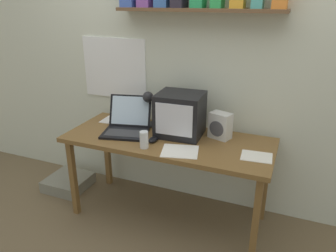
% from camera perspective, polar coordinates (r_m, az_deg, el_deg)
% --- Properties ---
extents(ground_plane, '(12.00, 12.00, 0.00)m').
position_cam_1_polar(ground_plane, '(2.87, 0.00, -15.25)').
color(ground_plane, brown).
extents(back_wall, '(5.60, 0.24, 2.60)m').
position_cam_1_polar(back_wall, '(2.71, 3.29, 12.87)').
color(back_wall, silver).
rests_on(back_wall, ground_plane).
extents(corner_desk, '(1.59, 0.64, 0.71)m').
position_cam_1_polar(corner_desk, '(2.54, 0.00, -3.46)').
color(corner_desk, brown).
rests_on(corner_desk, ground_plane).
extents(crt_monitor, '(0.36, 0.33, 0.33)m').
position_cam_1_polar(crt_monitor, '(2.52, 2.13, 2.02)').
color(crt_monitor, black).
rests_on(crt_monitor, corner_desk).
extents(laptop, '(0.42, 0.43, 0.26)m').
position_cam_1_polar(laptop, '(2.64, -7.10, 0.51)').
color(laptop, black).
rests_on(laptop, corner_desk).
extents(desk_lamp, '(0.12, 0.16, 0.30)m').
position_cam_1_polar(desk_lamp, '(2.67, -3.22, 3.79)').
color(desk_lamp, '#232326').
rests_on(desk_lamp, corner_desk).
extents(juice_glass, '(0.06, 0.06, 0.12)m').
position_cam_1_polar(juice_glass, '(2.34, -4.19, -2.54)').
color(juice_glass, white).
rests_on(juice_glass, corner_desk).
extents(space_heater, '(0.18, 0.15, 0.20)m').
position_cam_1_polar(space_heater, '(2.51, 9.09, 0.06)').
color(space_heater, silver).
rests_on(space_heater, corner_desk).
extents(computer_mouse, '(0.06, 0.11, 0.03)m').
position_cam_1_polar(computer_mouse, '(2.45, -2.63, -2.38)').
color(computer_mouse, black).
rests_on(computer_mouse, corner_desk).
extents(open_notebook, '(0.30, 0.27, 0.00)m').
position_cam_1_polar(open_notebook, '(2.30, 2.10, -4.41)').
color(open_notebook, white).
rests_on(open_notebook, corner_desk).
extents(loose_paper_near_monitor, '(0.21, 0.19, 0.00)m').
position_cam_1_polar(loose_paper_near_monitor, '(2.90, -9.38, 1.00)').
color(loose_paper_near_monitor, white).
rests_on(loose_paper_near_monitor, corner_desk).
extents(printed_handout, '(0.22, 0.18, 0.00)m').
position_cam_1_polar(printed_handout, '(2.30, 15.17, -5.16)').
color(printed_handout, white).
rests_on(printed_handout, corner_desk).
extents(floor_cushion, '(0.37, 0.37, 0.11)m').
position_cam_1_polar(floor_cushion, '(3.35, -16.95, -9.34)').
color(floor_cushion, gray).
rests_on(floor_cushion, ground_plane).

